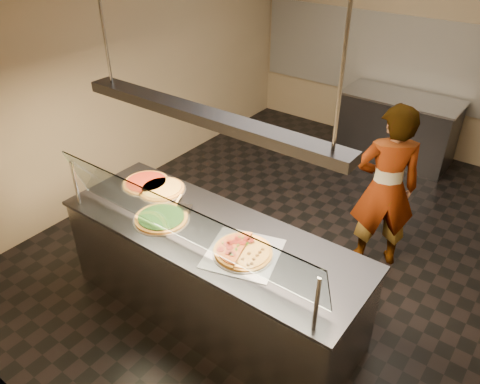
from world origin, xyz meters
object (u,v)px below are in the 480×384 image
Objects in this scene: half_pizza_pepperoni at (232,245)px; prep_table at (397,127)px; serving_counter at (212,273)px; heat_lamp_housing at (206,117)px; perforated_tray at (243,253)px; half_pizza_sausage at (255,257)px; sneeze_guard at (180,222)px; pizza_cheese at (162,189)px; pizza_tomato at (146,182)px; pizza_spinach at (162,218)px; worker at (385,189)px; pizza_spatula at (181,202)px.

prep_table is at bearing 91.72° from half_pizza_pepperoni.
serving_counter is 3.97m from prep_table.
heat_lamp_housing is at bearing 165.91° from half_pizza_pepperoni.
perforated_tray is 1.37× the size of half_pizza_sausage.
heat_lamp_housing is (-0.39, 0.07, 1.01)m from perforated_tray.
sneeze_guard reaches higher than pizza_cheese.
pizza_tomato is 0.29× the size of prep_table.
half_pizza_pepperoni is 1.10m from pizza_cheese.
pizza_tomato reaches higher than perforated_tray.
half_pizza_pepperoni reaches higher than prep_table.
serving_counter is at bearing 15.34° from pizza_spinach.
prep_table is at bearing 93.26° from perforated_tray.
heat_lamp_housing is (0.78, -0.22, 1.01)m from pizza_cheese.
heat_lamp_housing reaches higher than half_pizza_pepperoni.
pizza_tomato is (-1.26, 0.28, -0.02)m from half_pizza_pepperoni.
worker is (0.88, 1.94, -0.35)m from sneeze_guard.
prep_table is 4.23m from heat_lamp_housing.
worker reaches higher than serving_counter.
worker is at bearing 47.43° from pizza_spatula.
half_pizza_sausage reaches higher than perforated_tray.
worker reaches higher than half_pizza_pepperoni.
perforated_tray is 0.42× the size of prep_table.
sneeze_guard is 0.80m from heat_lamp_housing.
half_pizza_sausage is (0.11, -0.00, 0.02)m from perforated_tray.
half_pizza_sausage is 0.98m from pizza_spatula.
half_pizza_pepperoni is at bearing -12.71° from pizza_tomato.
pizza_cheese is at bearing 164.19° from serving_counter.
pizza_cheese is (-0.33, 0.34, -0.00)m from pizza_spinach.
pizza_spinach is 1.06× the size of pizza_tomato.
worker reaches higher than pizza_cheese.
pizza_spatula is at bearing 133.67° from sneeze_guard.
sneeze_guard is 0.72m from pizza_spatula.
pizza_spatula reaches higher than pizza_cheese.
half_pizza_sausage reaches higher than pizza_spatula.
half_pizza_pepperoni is at bearing -15.80° from pizza_spatula.
prep_table is (-0.12, 4.03, -0.50)m from half_pizza_pepperoni.
pizza_tomato is 0.53m from pizza_spatula.
pizza_cheese is (-1.17, 0.29, 0.01)m from perforated_tray.
pizza_spatula is (-0.96, 0.21, 0.00)m from half_pizza_sausage.
pizza_spatula reaches higher than prep_table.
pizza_tomato is at bearing 150.39° from sneeze_guard.
sneeze_guard is 1.00m from pizza_cheese.
worker is at bearing 52.44° from pizza_spinach.
prep_table is at bearing 73.11° from pizza_tomato.
worker is (1.34, 1.46, -0.08)m from pizza_spatula.
pizza_spinach is at bearing -86.12° from pizza_spatula.
perforated_tray is at bearing 177.61° from half_pizza_sausage.
worker is (1.32, 1.72, -0.07)m from pizza_spinach.
pizza_tomato is at bearing -106.89° from prep_table.
half_pizza_sausage is 1.11× the size of pizza_cheese.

